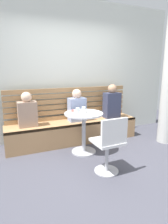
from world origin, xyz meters
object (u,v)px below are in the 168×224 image
(white_chair, at_px, (110,143))
(cup_water_clear, at_px, (84,110))
(booth_bench, at_px, (74,131))
(plate_small, at_px, (75,111))
(person_child_left, at_px, (27,111))
(person_child_middle, at_px, (77,107))
(person_adult, at_px, (112,103))
(cup_glass_tall, at_px, (78,111))
(cup_espresso_small, at_px, (76,111))
(cup_ceramic_white, at_px, (85,112))
(cafe_table, at_px, (84,125))

(white_chair, distance_m, cup_water_clear, 0.88)
(booth_bench, xyz_separation_m, plate_small, (-0.11, -0.37, 0.52))
(person_child_left, xyz_separation_m, person_child_middle, (0.98, -0.00, 0.00))
(person_adult, bearing_deg, white_chair, -122.46)
(person_child_middle, xyz_separation_m, cup_glass_tall, (-0.25, -0.67, 0.07))
(person_adult, relative_size, person_child_left, 1.13)
(person_child_left, height_order, cup_water_clear, person_child_left)
(cup_glass_tall, bearing_deg, cup_espresso_small, 83.55)
(person_adult, distance_m, cup_water_clear, 1.03)
(person_adult, bearing_deg, booth_bench, 177.63)
(cup_ceramic_white, xyz_separation_m, plate_small, (-0.06, 0.30, -0.03))
(booth_bench, relative_size, cup_ceramic_white, 33.75)
(cafe_table, height_order, cup_glass_tall, cup_glass_tall)
(white_chair, xyz_separation_m, person_child_left, (-0.93, 1.39, 0.26))
(person_adult, height_order, cup_ceramic_white, person_adult)
(cafe_table, distance_m, cup_ceramic_white, 0.28)
(white_chair, xyz_separation_m, cup_espresso_small, (-0.18, 0.86, 0.30))
(plate_small, bearing_deg, booth_bench, 73.56)
(booth_bench, bearing_deg, person_adult, -2.37)
(person_adult, xyz_separation_m, plate_small, (-0.98, -0.33, -0.02))
(person_child_left, bearing_deg, person_child_middle, -0.24)
(plate_small, bearing_deg, cup_glass_tall, -103.27)
(cafe_table, xyz_separation_m, cup_ceramic_white, (-0.03, -0.12, 0.26))
(person_adult, bearing_deg, cafe_table, -149.85)
(cup_water_clear, bearing_deg, plate_small, 114.59)
(plate_small, bearing_deg, cup_espresso_small, -110.17)
(booth_bench, distance_m, cafe_table, 0.63)
(white_chair, relative_size, cup_water_clear, 7.73)
(person_child_left, xyz_separation_m, cup_water_clear, (0.88, -0.58, 0.07))
(white_chair, relative_size, cup_glass_tall, 7.08)
(cup_ceramic_white, bearing_deg, person_child_left, 141.09)
(person_child_left, bearing_deg, cup_water_clear, -33.20)
(white_chair, height_order, cup_ceramic_white, white_chair)
(cafe_table, relative_size, cup_glass_tall, 6.17)
(cafe_table, distance_m, white_chair, 0.82)
(person_child_left, distance_m, person_child_middle, 0.98)
(booth_bench, bearing_deg, cup_espresso_small, -107.46)
(cup_water_clear, height_order, plate_small, cup_water_clear)
(white_chair, height_order, cup_water_clear, same)
(person_adult, height_order, cup_water_clear, person_adult)
(cup_water_clear, distance_m, cup_ceramic_white, 0.12)
(person_child_middle, relative_size, cup_water_clear, 5.97)
(cafe_table, height_order, plate_small, plate_small)
(cup_espresso_small, bearing_deg, person_child_left, 144.76)
(cafe_table, bearing_deg, plate_small, 115.19)
(person_child_left, bearing_deg, plate_small, -26.19)
(white_chair, height_order, person_child_left, person_child_left)
(cup_espresso_small, bearing_deg, cafe_table, -19.12)
(white_chair, height_order, cup_espresso_small, white_chair)
(booth_bench, bearing_deg, cup_glass_tall, -105.08)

